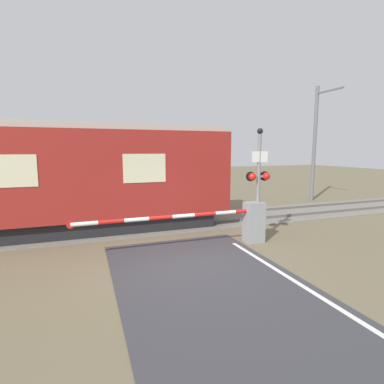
% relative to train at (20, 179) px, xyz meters
% --- Properties ---
extents(ground_plane, '(80.00, 80.00, 0.00)m').
position_rel_train_xyz_m(ground_plane, '(4.55, -4.27, -1.96)').
color(ground_plane, '#6B6047').
extents(track_bed, '(36.00, 3.20, 0.13)m').
position_rel_train_xyz_m(track_bed, '(4.55, 0.00, -1.94)').
color(track_bed, slate).
rests_on(track_bed, ground_plane).
extents(train, '(14.34, 2.78, 3.84)m').
position_rel_train_xyz_m(train, '(0.00, 0.00, 0.00)').
color(train, black).
rests_on(train, ground_plane).
extents(crossing_barrier, '(5.82, 0.44, 1.29)m').
position_rel_train_xyz_m(crossing_barrier, '(6.60, -3.28, -1.25)').
color(crossing_barrier, gray).
rests_on(crossing_barrier, ground_plane).
extents(signal_post, '(0.81, 0.26, 3.59)m').
position_rel_train_xyz_m(signal_post, '(7.16, -3.30, 0.08)').
color(signal_post, gray).
rests_on(signal_post, ground_plane).
extents(catenary_pole, '(0.20, 1.90, 6.44)m').
position_rel_train_xyz_m(catenary_pole, '(14.47, 2.44, 1.41)').
color(catenary_pole, slate).
rests_on(catenary_pole, ground_plane).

